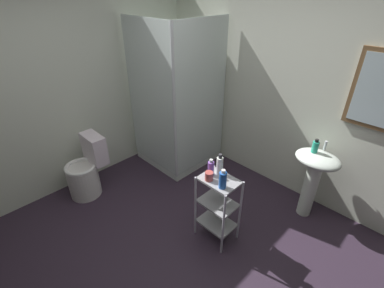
% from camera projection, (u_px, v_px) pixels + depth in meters
% --- Properties ---
extents(ground_plane, '(4.20, 4.20, 0.02)m').
position_uv_depth(ground_plane, '(170.00, 260.00, 2.63)').
color(ground_plane, '#302332').
extents(wall_back, '(4.20, 0.14, 2.50)m').
position_uv_depth(wall_back, '(288.00, 90.00, 3.10)').
color(wall_back, silver).
rests_on(wall_back, ground_plane).
extents(wall_left, '(0.10, 4.20, 2.50)m').
position_uv_depth(wall_left, '(60.00, 90.00, 3.11)').
color(wall_left, silver).
rests_on(wall_left, ground_plane).
extents(shower_stall, '(0.92, 0.92, 2.00)m').
position_uv_depth(shower_stall, '(178.00, 134.00, 3.85)').
color(shower_stall, white).
rests_on(shower_stall, ground_plane).
extents(pedestal_sink, '(0.46, 0.37, 0.81)m').
position_uv_depth(pedestal_sink, '(314.00, 172.00, 2.87)').
color(pedestal_sink, white).
rests_on(pedestal_sink, ground_plane).
extents(sink_faucet, '(0.03, 0.03, 0.10)m').
position_uv_depth(sink_faucet, '(325.00, 145.00, 2.80)').
color(sink_faucet, silver).
rests_on(sink_faucet, pedestal_sink).
extents(toilet, '(0.37, 0.49, 0.76)m').
position_uv_depth(toilet, '(86.00, 172.00, 3.33)').
color(toilet, white).
rests_on(toilet, ground_plane).
extents(storage_cart, '(0.38, 0.28, 0.74)m').
position_uv_depth(storage_cart, '(218.00, 204.00, 2.66)').
color(storage_cart, silver).
rests_on(storage_cart, ground_plane).
extents(hand_soap_bottle, '(0.06, 0.06, 0.15)m').
position_uv_depth(hand_soap_bottle, '(315.00, 147.00, 2.76)').
color(hand_soap_bottle, '#2DBC99').
rests_on(hand_soap_bottle, pedestal_sink).
extents(conditioner_bottle_purple, '(0.06, 0.06, 0.17)m').
position_uv_depth(conditioner_bottle_purple, '(211.00, 168.00, 2.53)').
color(conditioner_bottle_purple, purple).
rests_on(conditioner_bottle_purple, storage_cart).
extents(shampoo_bottle_blue, '(0.07, 0.07, 0.19)m').
position_uv_depth(shampoo_bottle_blue, '(223.00, 180.00, 2.37)').
color(shampoo_bottle_blue, blue).
rests_on(shampoo_bottle_blue, storage_cart).
extents(lotion_bottle_white, '(0.06, 0.06, 0.22)m').
position_uv_depth(lotion_bottle_white, '(220.00, 165.00, 2.54)').
color(lotion_bottle_white, white).
rests_on(lotion_bottle_white, storage_cart).
extents(rinse_cup, '(0.08, 0.08, 0.09)m').
position_uv_depth(rinse_cup, '(209.00, 176.00, 2.48)').
color(rinse_cup, '#B24742').
rests_on(rinse_cup, storage_cart).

